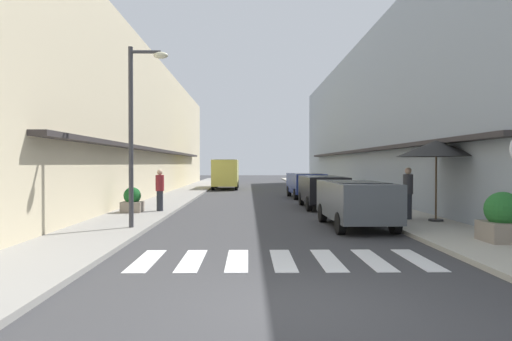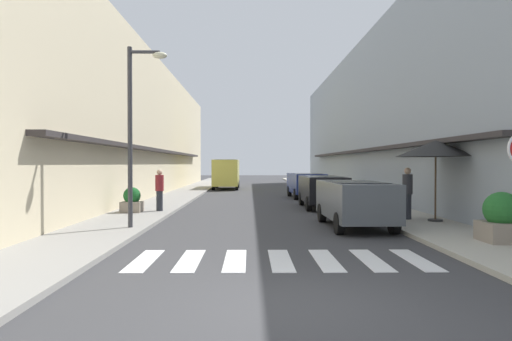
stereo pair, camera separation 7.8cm
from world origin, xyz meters
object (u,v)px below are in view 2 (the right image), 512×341
at_px(planter_corner, 502,218).
at_px(street_lamp, 136,117).
at_px(parked_car_mid, 322,188).
at_px(planter_midblock, 132,201).
at_px(parked_car_near, 355,199).
at_px(pedestrian_walking_near, 160,189).
at_px(parked_car_far, 306,183).
at_px(cafe_umbrella, 436,149).
at_px(delivery_van, 226,172).
at_px(pedestrian_walking_far, 407,192).

bearing_deg(planter_corner, street_lamp, 164.53).
height_order(parked_car_mid, planter_midblock, parked_car_mid).
bearing_deg(parked_car_near, pedestrian_walking_near, 149.69).
bearing_deg(parked_car_near, street_lamp, -174.61).
xyz_separation_m(parked_car_mid, parked_car_far, (0.00, 6.08, -0.00)).
xyz_separation_m(street_lamp, cafe_umbrella, (9.58, 1.31, -0.89)).
xyz_separation_m(parked_car_near, planter_corner, (2.83, -3.28, -0.23)).
relative_size(parked_car_mid, planter_corner, 3.48).
bearing_deg(parked_car_far, planter_midblock, -132.30).
height_order(parked_car_mid, delivery_van, delivery_van).
distance_m(parked_car_near, parked_car_far, 12.45).
bearing_deg(parked_car_mid, planter_corner, -73.65).
bearing_deg(pedestrian_walking_near, delivery_van, -24.27).
relative_size(delivery_van, planter_corner, 4.42).
distance_m(parked_car_far, delivery_van, 10.97).
xyz_separation_m(parked_car_mid, planter_corner, (2.83, -9.66, -0.23)).
bearing_deg(street_lamp, pedestrian_walking_near, 93.13).
relative_size(street_lamp, planter_corner, 4.42).
distance_m(planter_corner, pedestrian_walking_near, 12.29).
distance_m(planter_midblock, pedestrian_walking_near, 1.17).
height_order(parked_car_near, street_lamp, street_lamp).
xyz_separation_m(cafe_umbrella, pedestrian_walking_far, (-0.74, 0.55, -1.46)).
distance_m(street_lamp, pedestrian_walking_far, 9.34).
distance_m(cafe_umbrella, pedestrian_walking_far, 1.73).
height_order(planter_midblock, pedestrian_walking_far, pedestrian_walking_far).
relative_size(planter_midblock, pedestrian_walking_far, 0.55).
xyz_separation_m(parked_car_mid, pedestrian_walking_near, (-7.00, -2.28, 0.08)).
bearing_deg(planter_corner, delivery_van, 107.62).
bearing_deg(parked_car_mid, street_lamp, -133.86).
distance_m(parked_car_far, street_lamp, 14.93).
bearing_deg(planter_midblock, delivery_van, 81.44).
bearing_deg(planter_corner, parked_car_near, 130.79).
distance_m(parked_car_near, pedestrian_walking_far, 2.44).
height_order(pedestrian_walking_near, pedestrian_walking_far, pedestrian_walking_far).
relative_size(delivery_van, pedestrian_walking_near, 3.22).
height_order(parked_car_mid, cafe_umbrella, cafe_umbrella).
xyz_separation_m(street_lamp, planter_midblock, (-1.26, 4.30, -2.85)).
xyz_separation_m(parked_car_far, planter_corner, (2.83, -15.74, -0.23)).
bearing_deg(parked_car_near, planter_midblock, 155.41).
distance_m(planter_corner, pedestrian_walking_far, 4.58).
bearing_deg(pedestrian_walking_far, parked_car_near, -104.57).
bearing_deg(delivery_van, parked_car_near, -76.69).
bearing_deg(pedestrian_walking_far, planter_corner, -35.51).
bearing_deg(parked_car_mid, pedestrian_walking_near, -161.92).
relative_size(cafe_umbrella, pedestrian_walking_near, 1.61).
relative_size(parked_car_mid, parked_car_far, 1.00).
height_order(parked_car_near, planter_midblock, parked_car_near).
relative_size(planter_corner, pedestrian_walking_far, 0.69).
bearing_deg(delivery_van, parked_car_mid, -71.61).
xyz_separation_m(parked_car_mid, cafe_umbrella, (2.84, -5.70, 1.60)).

